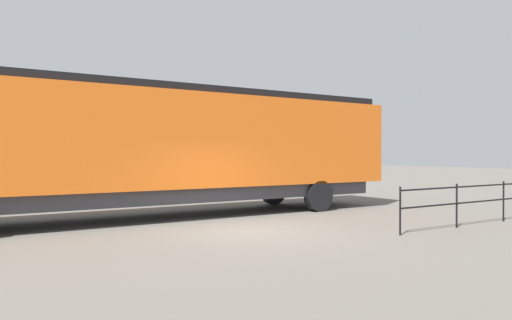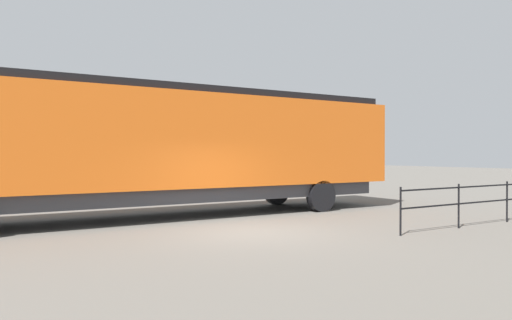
% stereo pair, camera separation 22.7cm
% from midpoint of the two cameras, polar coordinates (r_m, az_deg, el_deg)
% --- Properties ---
extents(ground_plane, '(120.00, 120.00, 0.00)m').
position_cam_midpoint_polar(ground_plane, '(12.55, -1.06, -8.62)').
color(ground_plane, '#666059').
extents(locomotive, '(3.13, 16.75, 4.16)m').
position_cam_midpoint_polar(locomotive, '(15.72, -9.90, 1.79)').
color(locomotive, orange).
rests_on(locomotive, ground_plane).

